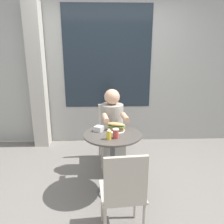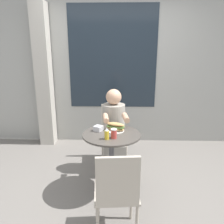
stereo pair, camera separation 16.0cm
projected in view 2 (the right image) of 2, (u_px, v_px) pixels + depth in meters
ground_plane at (112, 192)px, 2.64m from camera, size 8.00×8.00×0.00m
storefront_wall at (114, 65)px, 3.83m from camera, size 8.00×0.09×2.80m
lattice_pillar at (44, 78)px, 3.74m from camera, size 0.25×0.25×2.40m
cafe_table at (112, 151)px, 2.49m from camera, size 0.65×0.65×0.75m
diner_chair at (113, 127)px, 3.31m from camera, size 0.42×0.42×0.87m
seated_diner at (114, 136)px, 2.98m from camera, size 0.36×0.56×1.16m
empty_chair_across at (117, 190)px, 1.82m from camera, size 0.41×0.41×0.87m
sandwich_on_plate at (116, 127)px, 2.51m from camera, size 0.23×0.20×0.10m
drink_cup at (114, 134)px, 2.30m from camera, size 0.06×0.06×0.10m
napkin_box at (98, 128)px, 2.52m from camera, size 0.12×0.12×0.06m
condiment_bottle at (107, 134)px, 2.27m from camera, size 0.05×0.05×0.12m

